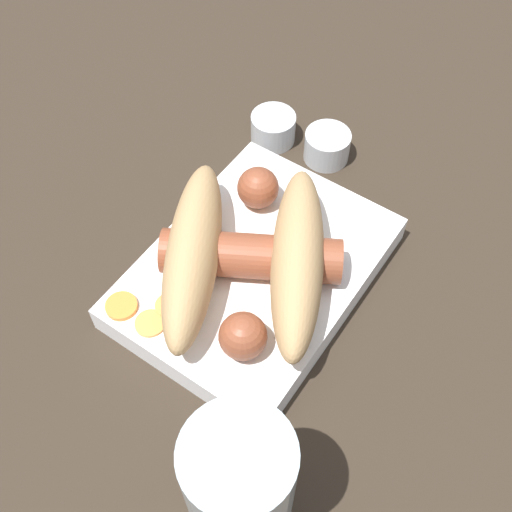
# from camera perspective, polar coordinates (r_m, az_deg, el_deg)

# --- Properties ---
(ground_plane) EXTENTS (3.00, 3.00, 0.00)m
(ground_plane) POSITION_cam_1_polar(r_m,az_deg,el_deg) (0.54, 0.00, -2.20)
(ground_plane) COLOR #33281E
(food_tray) EXTENTS (0.22, 0.16, 0.03)m
(food_tray) POSITION_cam_1_polar(r_m,az_deg,el_deg) (0.53, 0.00, -1.43)
(food_tray) COLOR white
(food_tray) RESTS_ON ground_plane
(bread_roll) EXTENTS (0.21, 0.19, 0.06)m
(bread_roll) POSITION_cam_1_polar(r_m,az_deg,el_deg) (0.49, -0.98, 0.02)
(bread_roll) COLOR tan
(bread_roll) RESTS_ON food_tray
(sausage) EXTENTS (0.16, 0.14, 0.04)m
(sausage) POSITION_cam_1_polar(r_m,az_deg,el_deg) (0.50, -0.44, 0.00)
(sausage) COLOR brown
(sausage) RESTS_ON food_tray
(pickled_veggies) EXTENTS (0.05, 0.06, 0.00)m
(pickled_veggies) POSITION_cam_1_polar(r_m,az_deg,el_deg) (0.50, -9.99, -4.79)
(pickled_veggies) COLOR orange
(pickled_veggies) RESTS_ON food_tray
(condiment_cup_near) EXTENTS (0.04, 0.04, 0.03)m
(condiment_cup_near) POSITION_cam_1_polar(r_m,az_deg,el_deg) (0.62, 6.32, 9.58)
(condiment_cup_near) COLOR silver
(condiment_cup_near) RESTS_ON ground_plane
(condiment_cup_far) EXTENTS (0.04, 0.04, 0.03)m
(condiment_cup_far) POSITION_cam_1_polar(r_m,az_deg,el_deg) (0.64, 1.53, 11.18)
(condiment_cup_far) COLOR silver
(condiment_cup_far) RESTS_ON ground_plane
(drink_glass) EXTENTS (0.06, 0.06, 0.14)m
(drink_glass) POSITION_cam_1_polar(r_m,az_deg,el_deg) (0.40, -1.43, -20.23)
(drink_glass) COLOR silver
(drink_glass) RESTS_ON ground_plane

